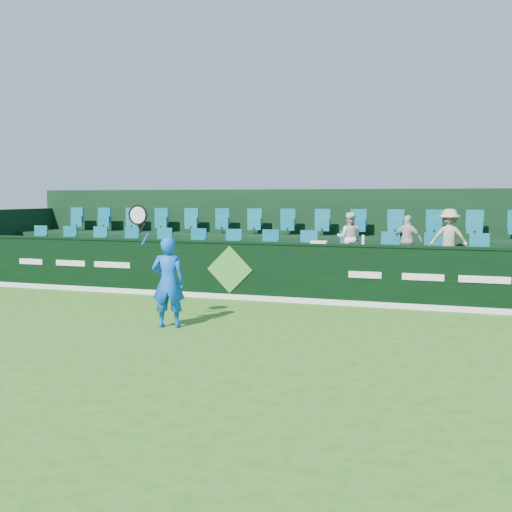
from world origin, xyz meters
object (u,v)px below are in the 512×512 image
(spectator_right, at_px, (449,238))
(drinks_bottle, at_px, (363,240))
(tennis_player, at_px, (168,281))
(spectator_left, at_px, (349,238))
(spectator_middle, at_px, (408,240))
(towel, at_px, (319,242))

(spectator_right, relative_size, drinks_bottle, 6.51)
(tennis_player, bearing_deg, spectator_right, 40.80)
(spectator_left, xyz_separation_m, drinks_bottle, (0.46, -1.12, 0.05))
(spectator_right, bearing_deg, spectator_middle, -1.42)
(spectator_left, height_order, spectator_right, spectator_right)
(spectator_left, relative_size, spectator_middle, 1.04)
(towel, bearing_deg, spectator_middle, 31.23)
(spectator_left, relative_size, spectator_right, 0.93)
(spectator_middle, height_order, drinks_bottle, spectator_middle)
(spectator_middle, bearing_deg, spectator_right, -162.14)
(tennis_player, height_order, towel, tennis_player)
(tennis_player, bearing_deg, drinks_bottle, 44.93)
(spectator_right, bearing_deg, towel, 20.75)
(spectator_middle, height_order, towel, spectator_middle)
(spectator_left, bearing_deg, spectator_right, 175.58)
(tennis_player, height_order, spectator_right, tennis_player)
(tennis_player, xyz_separation_m, towel, (2.17, 3.13, 0.53))
(spectator_middle, relative_size, towel, 3.30)
(tennis_player, height_order, spectator_left, tennis_player)
(drinks_bottle, bearing_deg, towel, 180.00)
(tennis_player, relative_size, drinks_bottle, 11.51)
(tennis_player, height_order, spectator_middle, tennis_player)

